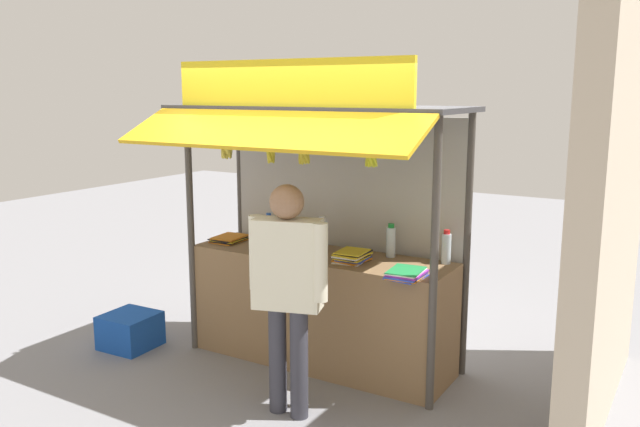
# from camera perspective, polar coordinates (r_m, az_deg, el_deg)

# --- Properties ---
(ground_plane) EXTENTS (20.00, 20.00, 0.00)m
(ground_plane) POSITION_cam_1_polar(r_m,az_deg,el_deg) (5.84, 0.00, -12.73)
(ground_plane) COLOR gray
(stall_counter) EXTENTS (2.28, 0.65, 0.96)m
(stall_counter) POSITION_cam_1_polar(r_m,az_deg,el_deg) (5.67, 0.00, -8.27)
(stall_counter) COLOR olive
(stall_counter) RESTS_ON ground
(stall_structure) EXTENTS (2.48, 1.45, 2.55)m
(stall_structure) POSITION_cam_1_polar(r_m,az_deg,el_deg) (5.47, 0.34, 2.42)
(stall_structure) COLOR #4C4742
(stall_structure) RESTS_ON ground
(water_bottle_mid_right) EXTENTS (0.08, 0.08, 0.28)m
(water_bottle_mid_right) POSITION_cam_1_polar(r_m,az_deg,el_deg) (5.44, 6.20, -2.43)
(water_bottle_mid_right) COLOR silver
(water_bottle_mid_right) RESTS_ON stall_counter
(water_bottle_far_right) EXTENTS (0.09, 0.09, 0.31)m
(water_bottle_far_right) POSITION_cam_1_polar(r_m,az_deg,el_deg) (5.55, 0.18, -1.95)
(water_bottle_far_right) COLOR silver
(water_bottle_far_right) RESTS_ON stall_counter
(water_bottle_rear_center) EXTENTS (0.07, 0.07, 0.25)m
(water_bottle_rear_center) POSITION_cam_1_polar(r_m,az_deg,el_deg) (6.07, -4.49, -1.19)
(water_bottle_rear_center) COLOR silver
(water_bottle_rear_center) RESTS_ON stall_counter
(water_bottle_far_left) EXTENTS (0.08, 0.08, 0.30)m
(water_bottle_far_left) POSITION_cam_1_polar(r_m,az_deg,el_deg) (5.87, -3.54, -1.37)
(water_bottle_far_left) COLOR silver
(water_bottle_far_left) RESTS_ON stall_counter
(water_bottle_front_left) EXTENTS (0.08, 0.08, 0.27)m
(water_bottle_front_left) POSITION_cam_1_polar(r_m,az_deg,el_deg) (5.31, 10.95, -2.96)
(water_bottle_front_left) COLOR silver
(water_bottle_front_left) RESTS_ON stall_counter
(magazine_stack_back_right) EXTENTS (0.27, 0.33, 0.06)m
(magazine_stack_back_right) POSITION_cam_1_polar(r_m,az_deg,el_deg) (4.89, 7.54, -5.23)
(magazine_stack_back_right) COLOR blue
(magazine_stack_back_right) RESTS_ON stall_counter
(magazine_stack_left) EXTENTS (0.26, 0.30, 0.05)m
(magazine_stack_left) POSITION_cam_1_polar(r_m,az_deg,el_deg) (5.51, -3.03, -3.35)
(magazine_stack_left) COLOR purple
(magazine_stack_left) RESTS_ON stall_counter
(magazine_stack_right) EXTENTS (0.27, 0.33, 0.05)m
(magazine_stack_right) POSITION_cam_1_polar(r_m,az_deg,el_deg) (6.05, -7.92, -2.20)
(magazine_stack_right) COLOR orange
(magazine_stack_right) RESTS_ON stall_counter
(magazine_stack_back_left) EXTENTS (0.27, 0.31, 0.09)m
(magazine_stack_back_left) POSITION_cam_1_polar(r_m,az_deg,el_deg) (5.30, 2.82, -3.72)
(magazine_stack_back_left) COLOR white
(magazine_stack_back_left) RESTS_ON stall_counter
(banana_bunch_leftmost) EXTENTS (0.09, 0.09, 0.31)m
(banana_bunch_leftmost) POSITION_cam_1_polar(r_m,az_deg,el_deg) (5.13, -4.31, 5.21)
(banana_bunch_leftmost) COLOR #332D23
(banana_bunch_inner_right) EXTENTS (0.12, 0.12, 0.30)m
(banana_bunch_inner_right) POSITION_cam_1_polar(r_m,az_deg,el_deg) (5.40, -8.15, 5.59)
(banana_bunch_inner_right) COLOR #332D23
(banana_bunch_inner_left) EXTENTS (0.11, 0.11, 0.30)m
(banana_bunch_inner_left) POSITION_cam_1_polar(r_m,az_deg,el_deg) (4.96, -1.39, 5.18)
(banana_bunch_inner_left) COLOR #332D23
(banana_bunch_rightmost) EXTENTS (0.11, 0.11, 0.29)m
(banana_bunch_rightmost) POSITION_cam_1_polar(r_m,az_deg,el_deg) (4.68, 4.49, 5.05)
(banana_bunch_rightmost) COLOR #332D23
(vendor_person) EXTENTS (0.64, 0.34, 1.69)m
(vendor_person) POSITION_cam_1_polar(r_m,az_deg,el_deg) (4.61, -2.85, -5.75)
(vendor_person) COLOR #383842
(vendor_person) RESTS_ON ground
(plastic_crate) EXTENTS (0.46, 0.46, 0.31)m
(plastic_crate) POSITION_cam_1_polar(r_m,az_deg,el_deg) (6.33, -16.21, -9.76)
(plastic_crate) COLOR #194CB2
(plastic_crate) RESTS_ON ground
(neighbour_wall) EXTENTS (0.20, 2.40, 2.86)m
(neighbour_wall) POSITION_cam_1_polar(r_m,az_deg,el_deg) (5.01, 24.01, -0.53)
(neighbour_wall) COLOR #C4B39B
(neighbour_wall) RESTS_ON ground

